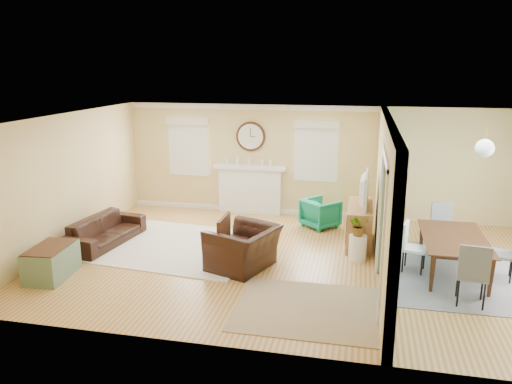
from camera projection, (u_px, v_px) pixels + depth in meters
floor at (295, 262)px, 9.11m from camera, size 9.00×9.00×0.00m
wall_back at (314, 162)px, 11.63m from camera, size 9.00×0.02×2.60m
wall_front at (263, 254)px, 5.95m from camera, size 9.00×0.02×2.60m
wall_left at (67, 181)px, 9.70m from camera, size 0.02×6.00×2.60m
ceiling at (298, 119)px, 8.47m from camera, size 9.00×6.00×0.02m
partition at (385, 190)px, 8.73m from camera, size 0.17×6.00×2.60m
fireplace at (250, 189)px, 12.00m from camera, size 1.70×0.30×1.17m
wall_clock at (251, 136)px, 11.77m from camera, size 0.70×0.07×0.70m
window_left at (188, 142)px, 12.12m from camera, size 1.05×0.13×1.42m
window_right at (316, 147)px, 11.49m from camera, size 1.05×0.13×1.42m
pendant at (485, 148)px, 7.95m from camera, size 0.30×0.30×0.55m
rug_cream at (179, 246)px, 9.87m from camera, size 3.28×2.91×0.02m
rug_jute at (310, 309)px, 7.35m from camera, size 2.20×1.80×0.01m
rug_grey at (453, 273)px, 8.61m from camera, size 2.40×3.00×0.01m
sofa at (105, 231)px, 9.97m from camera, size 0.97×1.97×0.55m
eames_chair at (243, 248)px, 8.75m from camera, size 1.34×1.43×0.75m
green_chair at (321, 213)px, 10.99m from camera, size 0.97×0.97×0.64m
trunk at (51, 262)px, 8.40m from camera, size 0.65×0.99×0.55m
credenza at (359, 225)px, 9.94m from camera, size 0.48×1.42×0.80m
tv at (360, 189)px, 9.76m from camera, size 0.18×1.14×0.66m
garden_stool at (358, 248)px, 9.14m from camera, size 0.32×0.32×0.48m
potted_plant at (359, 225)px, 9.03m from camera, size 0.48×0.47×0.40m
dining_table at (455, 255)px, 8.53m from camera, size 1.06×1.88×0.66m
dining_chair_n at (444, 224)px, 9.58m from camera, size 0.48×0.48×0.90m
dining_chair_s at (473, 268)px, 7.37m from camera, size 0.49×0.49×0.99m
dining_chair_w at (415, 243)px, 8.58m from camera, size 0.46×0.46×0.87m
dining_chair_e at (502, 249)px, 8.26m from camera, size 0.48×0.48×0.90m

